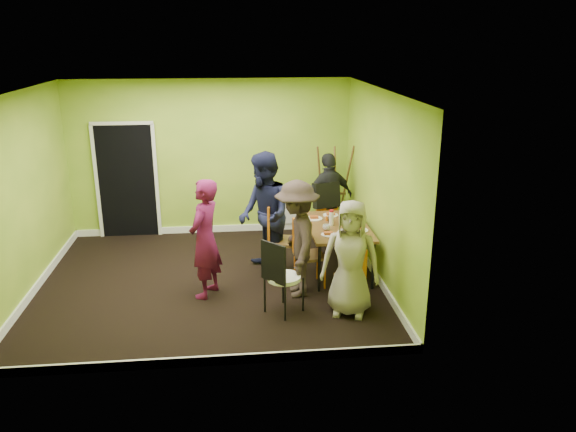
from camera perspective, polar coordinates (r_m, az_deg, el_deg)
name	(u,v)px	position (r m, az deg, el deg)	size (l,w,h in m)	color
ground	(211,282)	(8.51, -7.86, -6.64)	(5.00, 5.00, 0.00)	black
room_walls	(206,218)	(8.20, -8.31, -0.23)	(5.04, 4.54, 2.82)	olive
dining_table	(338,229)	(8.59, 5.09, -1.31)	(0.90, 1.50, 0.75)	black
chair_left_far	(279,234)	(8.56, -0.89, -1.87)	(0.56, 0.56, 1.09)	orange
chair_left_near	(304,250)	(8.09, 1.67, -3.45)	(0.48, 0.48, 1.01)	orange
chair_back_end	(328,202)	(9.62, 4.06, 1.46)	(0.60, 0.66, 1.12)	orange
chair_front_end	(352,274)	(7.56, 6.50, -5.90)	(0.39, 0.39, 0.85)	orange
chair_bentwood	(280,274)	(7.30, -0.80, -5.89)	(0.56, 0.56, 1.03)	black
easel	(334,192)	(10.09, 4.65, 2.47)	(0.68, 0.63, 1.69)	brown
plate_near_left	(314,218)	(8.85, 2.66, -0.25)	(0.27, 0.27, 0.01)	white
plate_near_right	(328,235)	(8.15, 4.13, -1.90)	(0.22, 0.22, 0.01)	white
plate_far_back	(331,215)	(9.03, 4.35, 0.10)	(0.24, 0.24, 0.01)	white
plate_far_front	(339,236)	(8.11, 5.22, -2.03)	(0.22, 0.22, 0.01)	white
plate_wall_back	(352,222)	(8.73, 6.57, -0.61)	(0.25, 0.25, 0.01)	white
plate_wall_front	(359,230)	(8.38, 7.27, -1.44)	(0.26, 0.26, 0.01)	white
thermos	(331,219)	(8.54, 4.43, -0.26)	(0.07, 0.07, 0.21)	white
blue_bottle	(355,226)	(8.27, 6.84, -0.97)	(0.07, 0.07, 0.21)	blue
orange_bottle	(327,218)	(8.76, 3.95, -0.25)	(0.04, 0.04, 0.07)	orange
glass_mid	(330,219)	(8.70, 4.33, -0.34)	(0.07, 0.07, 0.09)	black
glass_back	(343,214)	(8.94, 5.62, 0.17)	(0.06, 0.06, 0.10)	black
glass_front	(352,233)	(8.14, 6.57, -1.71)	(0.06, 0.06, 0.09)	black
cup_a	(326,227)	(8.34, 3.93, -1.16)	(0.11, 0.11, 0.09)	white
cup_b	(347,222)	(8.58, 6.05, -0.63)	(0.10, 0.10, 0.09)	white
person_standing	(205,239)	(7.80, -8.44, -2.30)	(0.62, 0.40, 1.69)	#590F39
person_left_far	(264,215)	(8.40, -2.41, 0.10)	(0.92, 0.72, 1.89)	black
person_left_near	(297,239)	(7.75, 0.92, -2.36)	(1.07, 0.61, 1.66)	#2F231F
person_back_end	(329,198)	(9.80, 4.17, 1.80)	(0.94, 0.39, 1.60)	black
person_front_end	(350,258)	(7.28, 6.36, -4.31)	(0.76, 0.49, 1.55)	gray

